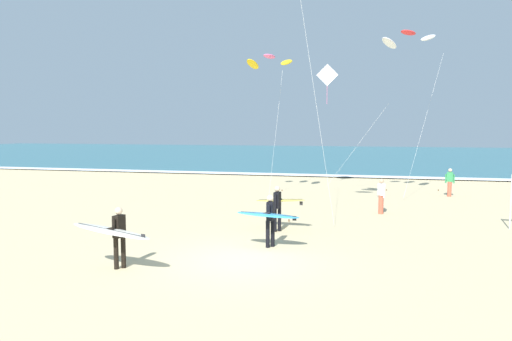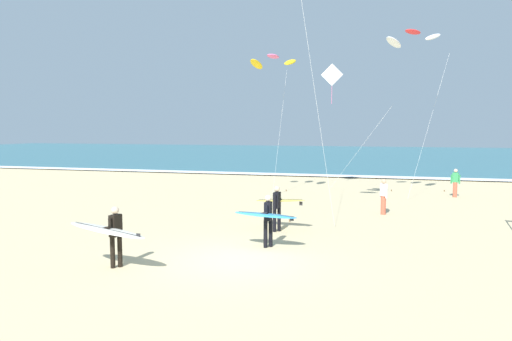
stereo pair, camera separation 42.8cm
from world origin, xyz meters
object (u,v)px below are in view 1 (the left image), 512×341
surfer_trailing (269,216)px  bystander_white_top (381,196)px  surfer_third (115,232)px  kite_diamond_ivory_high (329,78)px  kite_arc_scarlet_far (408,38)px  kite_arc_rose_low (269,61)px  surfer_lead (279,203)px  bystander_green_top (450,182)px

surfer_trailing → bystander_white_top: size_ratio=1.26×
surfer_trailing → surfer_third: bearing=-138.1°
kite_diamond_ivory_high → kite_arc_scarlet_far: bearing=-36.9°
surfer_third → bystander_white_top: size_ratio=1.54×
kite_arc_rose_low → bystander_white_top: size_ratio=4.95×
surfer_lead → surfer_trailing: (0.19, -2.60, 0.01)m
surfer_lead → surfer_third: size_ratio=0.82×
surfer_lead → bystander_white_top: bearing=48.7°
kite_diamond_ivory_high → surfer_lead: bearing=-93.8°
surfer_lead → kite_arc_rose_low: 10.81m
kite_diamond_ivory_high → kite_arc_rose_low: size_ratio=0.99×
surfer_lead → bystander_green_top: 13.23m
surfer_third → surfer_trailing: bearing=41.9°
kite_diamond_ivory_high → bystander_green_top: bearing=-11.2°
surfer_lead → kite_diamond_ivory_high: kite_diamond_ivory_high is taller
surfer_third → kite_arc_scarlet_far: bearing=59.8°
kite_arc_rose_low → surfer_trailing: bearing=-78.0°
kite_arc_scarlet_far → bystander_green_top: bearing=36.0°
surfer_third → kite_arc_rose_low: 15.65m
kite_arc_scarlet_far → bystander_white_top: 8.98m
kite_diamond_ivory_high → bystander_green_top: 9.33m
kite_arc_scarlet_far → bystander_white_top: kite_arc_scarlet_far is taller
surfer_lead → surfer_third: bearing=-120.2°
kite_diamond_ivory_high → bystander_white_top: 10.28m
surfer_lead → kite_arc_rose_low: (-2.14, 8.39, 6.47)m
surfer_lead → surfer_trailing: bearing=-85.7°
surfer_third → kite_arc_scarlet_far: (8.52, 14.64, 7.45)m
surfer_trailing → surfer_third: size_ratio=0.82×
kite_arc_scarlet_far → kite_diamond_ivory_high: (-4.35, 3.27, -1.62)m
surfer_third → kite_diamond_ivory_high: bearing=76.9°
surfer_third → kite_arc_scarlet_far: kite_arc_scarlet_far is taller
surfer_trailing → kite_diamond_ivory_high: size_ratio=0.26×
surfer_third → bystander_green_top: size_ratio=1.54×
kite_diamond_ivory_high → bystander_white_top: size_ratio=4.88×
kite_diamond_ivory_high → bystander_white_top: (3.04, -7.72, -6.07)m
bystander_white_top → kite_arc_scarlet_far: bearing=73.7°
kite_arc_scarlet_far → kite_arc_rose_low: (-7.29, -0.44, -0.99)m
surfer_trailing → kite_arc_rose_low: (-2.34, 10.99, 6.47)m
kite_arc_rose_low → bystander_green_top: size_ratio=4.95×
surfer_lead → bystander_white_top: (3.84, 4.38, -0.23)m
bystander_white_top → bystander_green_top: bearing=58.4°
surfer_third → kite_diamond_ivory_high: size_ratio=0.32×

